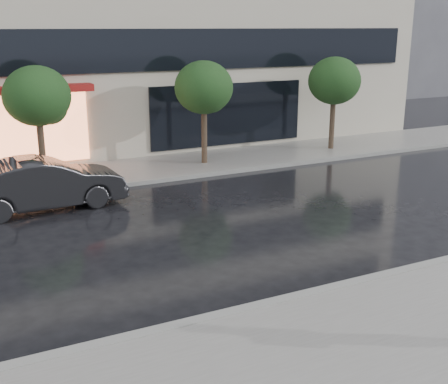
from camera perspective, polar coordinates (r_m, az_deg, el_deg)
ground at (r=12.09m, az=4.69°, el=-9.04°), size 120.00×120.00×0.00m
sidewalk_near at (r=9.77m, az=14.87°, el=-15.86°), size 60.00×4.50×0.12m
sidewalk_far at (r=21.01m, az=-9.76°, el=2.11°), size 60.00×3.50×0.12m
curb_near at (r=11.30m, az=7.33°, el=-10.64°), size 60.00×0.25×0.14m
curb_far at (r=19.39m, az=-8.26°, el=1.00°), size 60.00×0.25×0.14m
tree_mid_west at (r=19.67m, az=-18.29°, el=9.05°), size 2.20×2.20×3.99m
tree_mid_east at (r=21.35m, az=-1.95°, el=10.38°), size 2.20×2.20×3.99m
tree_far_east at (r=24.43m, az=11.22°, el=10.86°), size 2.20×2.20×3.99m
parked_car at (r=17.25m, az=-17.79°, el=0.80°), size 4.72×1.88×1.53m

